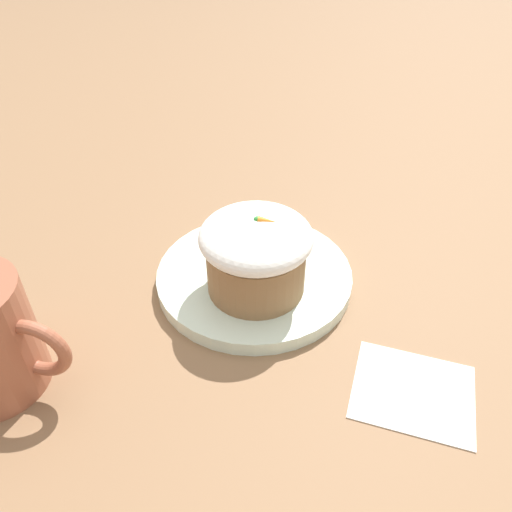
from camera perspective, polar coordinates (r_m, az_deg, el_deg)
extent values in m
plane|color=#846042|center=(0.53, -0.20, -2.95)|extent=(4.00, 4.00, 0.00)
cylinder|color=silver|center=(0.53, -0.20, -2.33)|extent=(0.20, 0.20, 0.02)
cylinder|color=olive|center=(0.49, 0.00, -1.25)|extent=(0.10, 0.10, 0.05)
ellipsoid|color=white|center=(0.46, 0.00, 2.21)|extent=(0.11, 0.11, 0.04)
cone|color=orange|center=(0.45, 1.33, 4.00)|extent=(0.02, 0.01, 0.01)
sphere|color=green|center=(0.45, 0.15, 4.14)|extent=(0.01, 0.01, 0.01)
cube|color=silver|center=(0.55, -1.37, 1.20)|extent=(0.05, 0.08, 0.00)
ellipsoid|color=silver|center=(0.51, 0.39, -2.35)|extent=(0.05, 0.05, 0.01)
torus|color=#9E563D|center=(0.43, -23.90, -9.66)|extent=(0.06, 0.01, 0.06)
cube|color=white|center=(0.46, 17.53, -14.51)|extent=(0.11, 0.10, 0.00)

